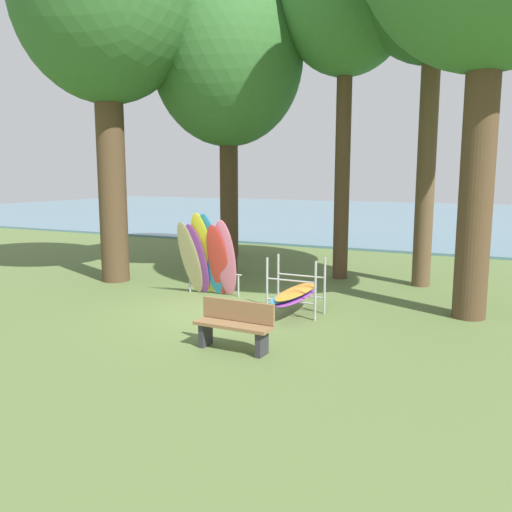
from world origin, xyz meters
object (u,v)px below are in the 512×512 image
(tree_far_left_back, at_px, (227,60))
(board_storage_rack, at_px, (296,293))
(leaning_board_pile, at_px, (208,258))
(tree_far_right_back, at_px, (231,76))
(park_bench, at_px, (235,324))
(tree_foreground_left, at_px, (105,0))

(tree_far_left_back, bearing_deg, board_storage_rack, -45.31)
(leaning_board_pile, bearing_deg, tree_far_right_back, 113.30)
(tree_far_right_back, relative_size, leaning_board_pile, 3.98)
(board_storage_rack, bearing_deg, tree_far_left_back, 134.69)
(leaning_board_pile, bearing_deg, board_storage_rack, -12.97)
(tree_far_left_back, relative_size, park_bench, 6.34)
(tree_far_right_back, relative_size, board_storage_rack, 4.01)
(board_storage_rack, bearing_deg, leaning_board_pile, 167.03)
(tree_far_left_back, bearing_deg, tree_far_right_back, 116.63)
(tree_far_right_back, distance_m, park_bench, 12.43)
(tree_foreground_left, xyz_separation_m, tree_far_left_back, (2.27, 2.60, -1.25))
(tree_far_left_back, height_order, park_bench, tree_far_left_back)
(tree_foreground_left, relative_size, leaning_board_pile, 4.94)
(tree_far_right_back, height_order, board_storage_rack, tree_far_right_back)
(tree_far_left_back, distance_m, leaning_board_pile, 6.34)
(tree_far_left_back, distance_m, board_storage_rack, 7.91)
(tree_far_right_back, distance_m, board_storage_rack, 10.56)
(leaning_board_pile, bearing_deg, tree_foreground_left, 170.54)
(leaning_board_pile, relative_size, park_bench, 1.51)
(leaning_board_pile, height_order, park_bench, leaning_board_pile)
(tree_foreground_left, xyz_separation_m, leaning_board_pile, (3.41, -0.57, -6.61))
(tree_far_right_back, bearing_deg, park_bench, -61.36)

